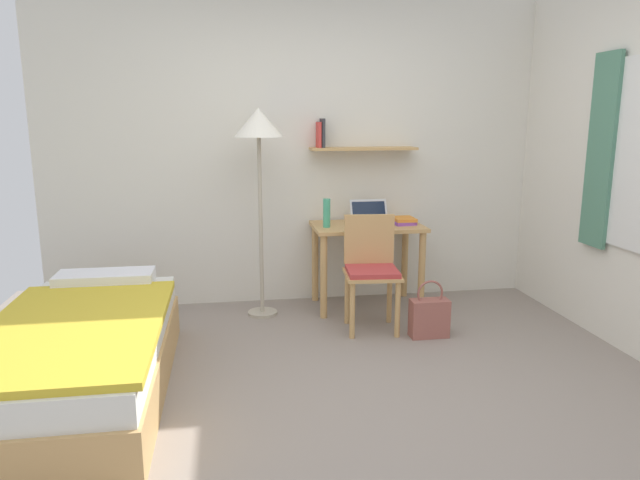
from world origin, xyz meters
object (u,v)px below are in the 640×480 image
at_px(desk, 367,241).
at_px(desk_chair, 371,267).
at_px(water_bottle, 327,213).
at_px(handbag, 429,317).
at_px(book_stack, 403,221).
at_px(bed, 82,356).
at_px(standing_lamp, 259,135).
at_px(laptop, 370,218).

xyz_separation_m(desk, desk_chair, (-0.09, -0.50, -0.09)).
height_order(water_bottle, handbag, water_bottle).
xyz_separation_m(book_stack, handbag, (-0.01, -0.75, -0.59)).
xyz_separation_m(bed, water_bottle, (1.65, 1.27, 0.59)).
bearing_deg(bed, handbag, 13.85).
xyz_separation_m(standing_lamp, laptop, (0.92, 0.11, -0.69)).
bearing_deg(standing_lamp, handbag, -30.25).
bearing_deg(desk_chair, standing_lamp, 151.46).
xyz_separation_m(water_bottle, handbag, (0.65, -0.70, -0.68)).
relative_size(book_stack, handbag, 0.53).
relative_size(water_bottle, book_stack, 1.03).
distance_m(bed, laptop, 2.50).
distance_m(desk_chair, handbag, 0.57).
distance_m(desk_chair, standing_lamp, 1.33).
distance_m(standing_lamp, laptop, 1.16).
bearing_deg(standing_lamp, desk, 4.43).
height_order(desk, laptop, laptop).
bearing_deg(desk_chair, bed, -156.77).
height_order(desk, book_stack, book_stack).
xyz_separation_m(standing_lamp, handbag, (1.18, -0.69, -1.30)).
distance_m(desk_chair, laptop, 0.62).
bearing_deg(book_stack, desk_chair, -128.62).
relative_size(bed, desk_chair, 2.26).
bearing_deg(laptop, desk_chair, -102.24).
bearing_deg(desk_chair, laptop, 77.76).
relative_size(water_bottle, handbag, 0.55).
xyz_separation_m(desk_chair, book_stack, (0.40, 0.50, 0.26)).
relative_size(desk_chair, water_bottle, 3.67).
xyz_separation_m(desk, standing_lamp, (-0.89, -0.07, 0.89)).
relative_size(laptop, book_stack, 1.42).
distance_m(standing_lamp, water_bottle, 0.82).
bearing_deg(laptop, standing_lamp, -173.46).
height_order(book_stack, handbag, book_stack).
distance_m(desk, book_stack, 0.35).
xyz_separation_m(standing_lamp, water_bottle, (0.54, 0.01, -0.63)).
relative_size(desk_chair, standing_lamp, 0.52).
bearing_deg(desk, bed, -146.48).
bearing_deg(desk_chair, book_stack, 51.38).
height_order(bed, desk, desk).
height_order(desk, standing_lamp, standing_lamp).
bearing_deg(water_bottle, book_stack, 4.30).
bearing_deg(handbag, water_bottle, 132.73).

